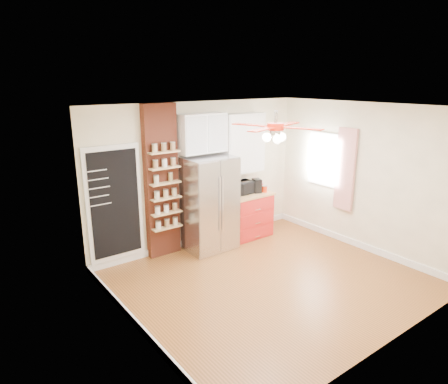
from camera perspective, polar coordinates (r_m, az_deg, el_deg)
floor at (r=6.53m, az=6.61°, el=-12.43°), size 4.50×4.50×0.00m
ceiling at (r=5.77m, az=7.47°, el=11.92°), size 4.50×4.50×0.00m
wall_back at (r=7.53m, az=-3.51°, el=2.52°), size 4.50×0.02×2.70m
wall_front at (r=4.85m, az=23.56°, el=-6.45°), size 4.50×0.02×2.70m
wall_left at (r=4.82m, az=-12.91°, el=-5.65°), size 0.02×4.00×2.70m
wall_right at (r=7.69m, az=19.28°, el=1.94°), size 0.02×4.00×2.70m
chalkboard at (r=6.82m, az=-15.34°, el=-1.64°), size 0.95×0.05×1.95m
brick_pillar at (r=7.05m, az=-8.94°, el=1.42°), size 0.60×0.16×2.70m
fridge at (r=7.33m, az=-2.19°, el=-1.68°), size 0.90×0.70×1.75m
upper_glass_cabinet at (r=7.21m, az=-3.18°, el=8.40°), size 0.90×0.35×0.70m
red_cabinet at (r=8.06m, az=3.34°, el=-3.22°), size 0.94×0.64×0.90m
upper_shelf_unit at (r=7.84m, az=2.70°, el=6.98°), size 0.90×0.30×1.15m
window at (r=8.16m, az=14.13°, el=4.55°), size 0.04×0.75×1.05m
curtain at (r=7.81m, az=16.95°, el=3.09°), size 0.06×0.40×1.55m
ceiling_fan at (r=5.79m, az=7.37°, el=9.20°), size 1.40×1.40×0.44m
toaster_oven at (r=7.84m, az=2.62°, el=0.62°), size 0.46×0.32×0.25m
coffee_maker at (r=7.96m, az=4.69°, el=0.91°), size 0.20×0.24×0.27m
canister_left at (r=8.01m, az=5.79°, el=0.42°), size 0.12×0.12×0.13m
canister_right at (r=8.16m, az=5.26°, el=0.78°), size 0.12×0.12×0.14m
pantry_jar_oats at (r=6.83m, az=-9.65°, el=1.72°), size 0.12×0.12×0.14m
pantry_jar_beans at (r=6.96m, az=-7.64°, el=2.11°), size 0.10×0.10×0.15m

